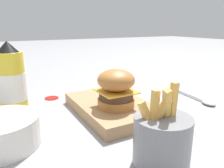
{
  "coord_description": "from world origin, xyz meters",
  "views": [
    {
      "loc": [
        -0.48,
        0.34,
        0.23
      ],
      "look_at": [
        -0.0,
        0.07,
        0.08
      ],
      "focal_mm": 35.0,
      "sensor_mm": 36.0,
      "label": 1
    }
  ],
  "objects_px": {
    "burger": "(116,88)",
    "ketchup_bottle": "(12,83)",
    "spoon": "(202,100)",
    "side_bowl": "(1,132)",
    "fries_basket": "(162,140)",
    "serving_board": "(112,107)"
  },
  "relations": [
    {
      "from": "burger",
      "to": "ketchup_bottle",
      "type": "distance_m",
      "value": 0.26
    },
    {
      "from": "ketchup_bottle",
      "to": "spoon",
      "type": "height_order",
      "value": "ketchup_bottle"
    },
    {
      "from": "ketchup_bottle",
      "to": "side_bowl",
      "type": "bearing_deg",
      "value": 165.73
    },
    {
      "from": "burger",
      "to": "ketchup_bottle",
      "type": "height_order",
      "value": "ketchup_bottle"
    },
    {
      "from": "spoon",
      "to": "side_bowl",
      "type": "bearing_deg",
      "value": -85.15
    },
    {
      "from": "fries_basket",
      "to": "side_bowl",
      "type": "xyz_separation_m",
      "value": [
        0.19,
        0.23,
        -0.02
      ]
    },
    {
      "from": "serving_board",
      "to": "burger",
      "type": "xyz_separation_m",
      "value": [
        -0.03,
        0.01,
        0.06
      ]
    },
    {
      "from": "burger",
      "to": "spoon",
      "type": "bearing_deg",
      "value": -94.93
    },
    {
      "from": "ketchup_bottle",
      "to": "fries_basket",
      "type": "distance_m",
      "value": 0.4
    },
    {
      "from": "ketchup_bottle",
      "to": "fries_basket",
      "type": "bearing_deg",
      "value": -150.6
    },
    {
      "from": "side_bowl",
      "to": "spoon",
      "type": "xyz_separation_m",
      "value": [
        -0.01,
        -0.55,
        -0.03
      ]
    },
    {
      "from": "burger",
      "to": "side_bowl",
      "type": "bearing_deg",
      "value": 92.58
    },
    {
      "from": "spoon",
      "to": "ketchup_bottle",
      "type": "bearing_deg",
      "value": -101.42
    },
    {
      "from": "side_bowl",
      "to": "serving_board",
      "type": "bearing_deg",
      "value": -80.29
    },
    {
      "from": "serving_board",
      "to": "burger",
      "type": "bearing_deg",
      "value": 167.88
    },
    {
      "from": "serving_board",
      "to": "burger",
      "type": "height_order",
      "value": "burger"
    },
    {
      "from": "burger",
      "to": "fries_basket",
      "type": "bearing_deg",
      "value": 171.55
    },
    {
      "from": "side_bowl",
      "to": "spoon",
      "type": "relative_size",
      "value": 0.77
    },
    {
      "from": "burger",
      "to": "serving_board",
      "type": "bearing_deg",
      "value": -12.12
    },
    {
      "from": "ketchup_bottle",
      "to": "fries_basket",
      "type": "relative_size",
      "value": 1.36
    },
    {
      "from": "ketchup_bottle",
      "to": "side_bowl",
      "type": "xyz_separation_m",
      "value": [
        -0.15,
        0.04,
        -0.06
      ]
    },
    {
      "from": "burger",
      "to": "side_bowl",
      "type": "height_order",
      "value": "burger"
    }
  ]
}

